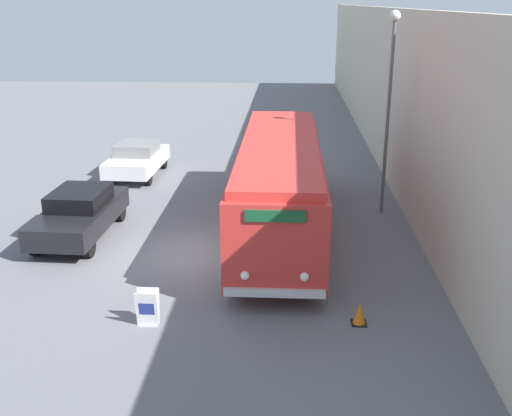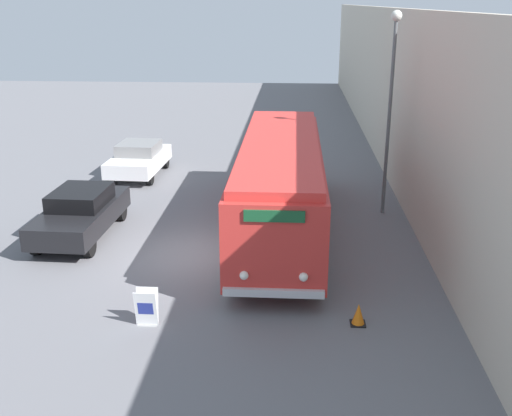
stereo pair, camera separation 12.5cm
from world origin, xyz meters
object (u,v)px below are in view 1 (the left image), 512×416
at_px(parked_car_mid, 137,159).
at_px(vintage_bus, 279,181).
at_px(sign_board, 147,308).
at_px(parked_car_near, 80,213).
at_px(streetlamp, 390,88).
at_px(traffic_cone, 359,314).

bearing_deg(parked_car_mid, vintage_bus, -42.82).
bearing_deg(vintage_bus, sign_board, -114.88).
distance_m(vintage_bus, parked_car_near, 6.46).
bearing_deg(sign_board, parked_car_near, 122.05).
xyz_separation_m(streetlamp, parked_car_near, (-9.98, -2.88, -3.65)).
bearing_deg(traffic_cone, streetlamp, 78.39).
relative_size(streetlamp, parked_car_mid, 1.67).
xyz_separation_m(parked_car_near, parked_car_mid, (0.08, 7.13, -0.05)).
bearing_deg(vintage_bus, parked_car_near, -172.19).
xyz_separation_m(vintage_bus, parked_car_near, (-6.34, -0.87, -0.92)).
distance_m(parked_car_mid, traffic_cone, 14.77).
relative_size(streetlamp, traffic_cone, 13.06).
bearing_deg(streetlamp, parked_car_mid, 156.76).
distance_m(vintage_bus, streetlamp, 4.98).
distance_m(sign_board, parked_car_mid, 13.02).
relative_size(streetlamp, parked_car_near, 1.51).
bearing_deg(sign_board, traffic_cone, 3.96).
xyz_separation_m(sign_board, traffic_cone, (4.93, 0.34, -0.18)).
height_order(streetlamp, traffic_cone, streetlamp).
xyz_separation_m(parked_car_near, traffic_cone, (8.34, -5.10, -0.54)).
bearing_deg(streetlamp, sign_board, -128.28).
relative_size(sign_board, streetlamp, 0.13).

